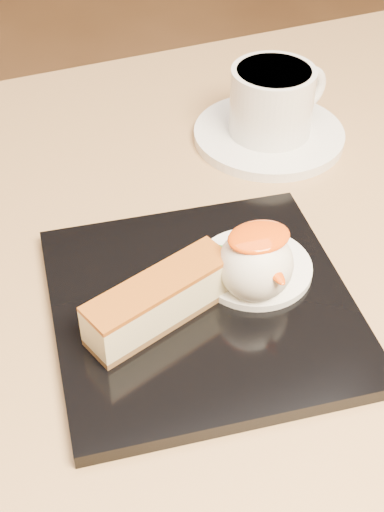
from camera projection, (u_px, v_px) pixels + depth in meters
name	position (u px, v px, depth m)	size (l,w,h in m)	color
table	(245.00, 398.00, 0.67)	(0.80, 0.80, 0.72)	black
dessert_plate	(202.00, 306.00, 0.53)	(0.22, 0.22, 0.01)	black
cheesecake	(160.00, 300.00, 0.50)	(0.12, 0.06, 0.04)	brown
cream_smear	(254.00, 268.00, 0.55)	(0.09, 0.09, 0.01)	white
ice_cream_scoop	(256.00, 264.00, 0.52)	(0.06, 0.06, 0.06)	white
mango_sauce	(259.00, 237.00, 0.51)	(0.05, 0.04, 0.01)	#F14B07
mint_sprig	(207.00, 253.00, 0.56)	(0.04, 0.03, 0.00)	green
saucer	(269.00, 135.00, 0.71)	(0.15, 0.15, 0.01)	white
coffee_cup	(273.00, 99.00, 0.69)	(0.11, 0.08, 0.07)	white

